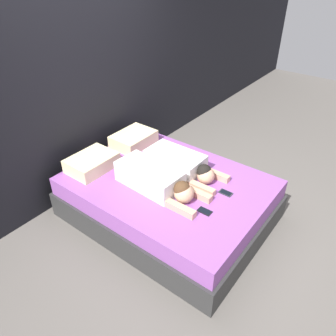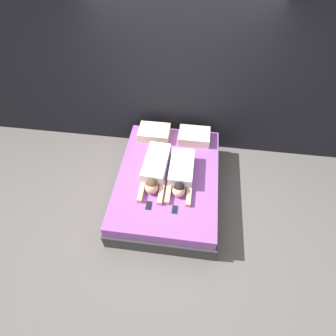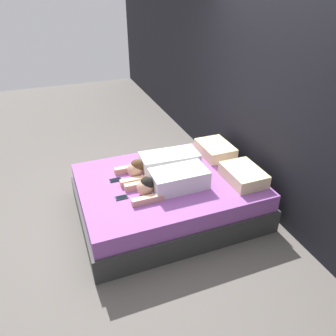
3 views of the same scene
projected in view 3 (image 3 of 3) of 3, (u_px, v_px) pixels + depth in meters
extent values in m
plane|color=#5B5651|center=(168.00, 213.00, 4.07)|extent=(12.00, 12.00, 0.00)
cube|color=black|center=(265.00, 100.00, 3.77)|extent=(12.00, 0.06, 2.60)
cube|color=#2D2D2D|center=(168.00, 203.00, 3.99)|extent=(1.56, 2.09, 0.29)
cube|color=#8C4C9E|center=(168.00, 186.00, 3.86)|extent=(1.50, 2.03, 0.20)
cube|color=beige|center=(215.00, 149.00, 4.29)|extent=(0.51, 0.38, 0.15)
cube|color=beige|center=(243.00, 175.00, 3.75)|extent=(0.51, 0.38, 0.15)
cube|color=silver|center=(170.00, 162.00, 3.94)|extent=(0.37, 0.71, 0.22)
sphere|color=tan|center=(135.00, 170.00, 3.81)|extent=(0.19, 0.19, 0.19)
sphere|color=#4C331E|center=(137.00, 166.00, 3.80)|extent=(0.16, 0.16, 0.16)
cube|color=tan|center=(130.00, 169.00, 3.95)|extent=(0.07, 0.38, 0.07)
cube|color=tan|center=(137.00, 181.00, 3.72)|extent=(0.07, 0.38, 0.07)
cube|color=silver|center=(179.00, 179.00, 3.62)|extent=(0.35, 0.62, 0.21)
sphere|color=tan|center=(145.00, 187.00, 3.50)|extent=(0.18, 0.18, 0.18)
sphere|color=black|center=(147.00, 184.00, 3.49)|extent=(0.15, 0.15, 0.15)
cube|color=tan|center=(139.00, 185.00, 3.64)|extent=(0.07, 0.34, 0.07)
cube|color=tan|center=(148.00, 200.00, 3.41)|extent=(0.07, 0.34, 0.07)
cube|color=black|center=(115.00, 180.00, 3.79)|extent=(0.08, 0.13, 0.01)
cube|color=black|center=(115.00, 180.00, 3.78)|extent=(0.06, 0.11, 0.00)
cube|color=#2D2D33|center=(122.00, 198.00, 3.49)|extent=(0.08, 0.13, 0.01)
cube|color=black|center=(122.00, 197.00, 3.49)|extent=(0.06, 0.11, 0.00)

